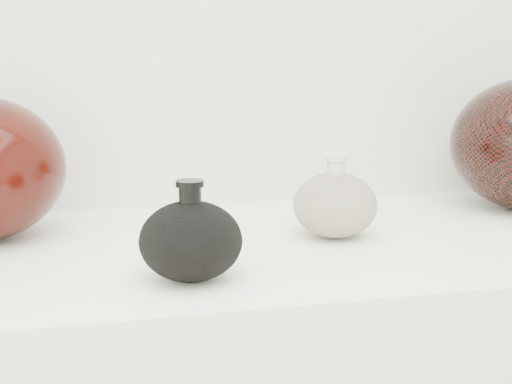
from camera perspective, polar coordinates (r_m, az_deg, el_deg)
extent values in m
cube|color=white|center=(0.95, -2.58, -5.00)|extent=(1.20, 0.50, 0.03)
ellipsoid|color=black|center=(0.79, -5.24, -3.92)|extent=(0.14, 0.14, 0.09)
cylinder|color=black|center=(0.78, -5.30, -0.28)|extent=(0.03, 0.03, 0.03)
cylinder|color=black|center=(0.77, -5.32, 0.69)|extent=(0.04, 0.04, 0.01)
ellipsoid|color=beige|center=(0.97, 6.34, -1.03)|extent=(0.12, 0.12, 0.09)
cylinder|color=beige|center=(0.96, 6.41, 1.95)|extent=(0.03, 0.03, 0.03)
cylinder|color=beige|center=(0.96, 6.43, 2.75)|extent=(0.03, 0.03, 0.01)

